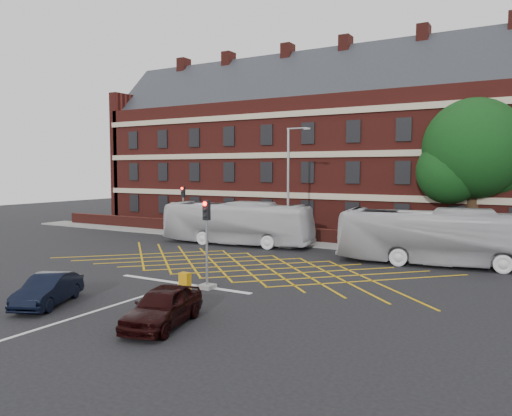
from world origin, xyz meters
The scene contains 17 objects.
ground centered at (0.00, 0.00, 0.00)m, with size 120.00×120.00×0.00m, color black.
victorian_building centered at (0.25, 22.00, 7.84)m, with size 51.00×12.17×20.40m.
boundary_wall centered at (0.00, 13.00, 0.55)m, with size 56.00×0.50×1.10m, color #481813.
far_pavement centered at (0.00, 12.00, 0.06)m, with size 60.00×3.00×0.12m, color slate.
box_junction_hatching centered at (0.00, 2.00, 0.01)m, with size 11.50×0.12×0.02m, color #CC990C.
stop_line centered at (0.00, -3.50, 0.01)m, with size 8.00×0.30×0.02m, color silver.
centre_line centered at (0.00, -10.00, 0.01)m, with size 0.15×14.00×0.02m, color silver.
bus_left centered at (-4.76, 9.02, 1.65)m, with size 2.77×11.82×3.29m, color silver.
bus_right centered at (10.33, 8.18, 1.71)m, with size 2.87×12.25×3.41m, color #B9B8BD.
car_navy centered at (-2.47, -9.47, 0.65)m, with size 1.39×3.97×1.31m, color black.
car_maroon centered at (3.59, -9.16, 0.72)m, with size 1.71×4.25×1.45m, color black.
deciduous_tree centered at (10.94, 16.10, 6.73)m, with size 7.53×7.25×10.88m.
traffic_light_near centered at (1.63, -3.70, 1.76)m, with size 0.70×0.70×4.27m.
traffic_light_far centered at (-11.46, 10.93, 1.76)m, with size 0.70×0.70×4.27m.
street_lamp centered at (-0.61, 9.61, 2.99)m, with size 2.25×1.00×8.74m.
direction_signs centered at (-11.99, 11.60, 1.38)m, with size 1.10×0.16×2.20m.
utility_cabinet centered at (1.19, -4.83, 0.47)m, with size 0.49×0.36×0.94m, color #C5830B.
Camera 1 is at (15.63, -22.96, 5.75)m, focal length 35.00 mm.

